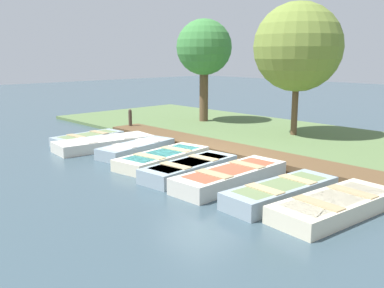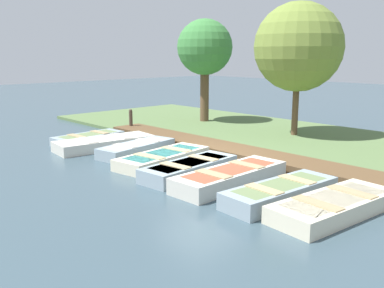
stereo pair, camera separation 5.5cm
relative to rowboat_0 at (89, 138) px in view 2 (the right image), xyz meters
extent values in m
plane|color=#384C56|center=(-0.99, 5.21, -0.17)|extent=(80.00, 80.00, 0.00)
cube|color=#567042|center=(-5.99, 5.21, -0.11)|extent=(8.00, 24.00, 0.14)
cube|color=brown|center=(-2.52, 5.21, -0.04)|extent=(1.35, 12.65, 0.27)
cube|color=#8C9EA8|center=(0.00, 0.00, -0.01)|extent=(2.83, 1.23, 0.33)
cube|color=#6B7F51|center=(0.00, 0.00, 0.14)|extent=(2.32, 0.97, 0.03)
cube|color=tan|center=(0.52, 0.04, 0.17)|extent=(0.35, 0.95, 0.03)
cube|color=tan|center=(-0.52, -0.04, 0.17)|extent=(0.35, 0.95, 0.03)
cube|color=beige|center=(0.09, 1.33, 0.01)|extent=(3.66, 1.61, 0.37)
cube|color=#6B7F51|center=(0.09, 1.33, 0.18)|extent=(3.00, 1.27, 0.03)
cube|color=beige|center=(0.76, 1.26, 0.21)|extent=(0.47, 1.18, 0.03)
cube|color=beige|center=(-0.58, 1.40, 0.21)|extent=(0.47, 1.18, 0.03)
cube|color=#8C9EA8|center=(-0.25, 2.84, 0.01)|extent=(3.07, 1.51, 0.37)
cube|color=beige|center=(-0.25, 2.84, 0.18)|extent=(2.51, 1.20, 0.03)
cube|color=beige|center=(0.30, 2.94, 0.21)|extent=(0.45, 0.96, 0.03)
cube|color=beige|center=(-0.80, 2.74, 0.21)|extent=(0.45, 0.96, 0.03)
cube|color=beige|center=(-0.05, 4.51, 0.00)|extent=(3.41, 1.65, 0.35)
cube|color=teal|center=(-0.05, 4.51, 0.16)|extent=(2.79, 1.30, 0.03)
cube|color=tan|center=(0.57, 4.60, 0.19)|extent=(0.48, 1.13, 0.03)
cube|color=tan|center=(-0.66, 4.43, 0.19)|extent=(0.48, 1.13, 0.03)
cube|color=#8C9EA8|center=(0.25, 6.06, 0.02)|extent=(3.18, 1.32, 0.40)
cube|color=#994C33|center=(0.25, 6.06, 0.21)|extent=(2.60, 1.04, 0.03)
cube|color=tan|center=(0.84, 6.11, 0.23)|extent=(0.39, 0.99, 0.03)
cube|color=tan|center=(-0.34, 6.01, 0.23)|extent=(0.39, 0.99, 0.03)
cube|color=beige|center=(0.06, 7.44, 0.03)|extent=(3.51, 1.20, 0.42)
cube|color=#994C33|center=(0.06, 7.44, 0.23)|extent=(2.88, 0.94, 0.03)
cube|color=tan|center=(0.73, 7.45, 0.26)|extent=(0.37, 1.04, 0.03)
cube|color=tan|center=(-0.60, 7.42, 0.26)|extent=(0.37, 1.04, 0.03)
cube|color=#8C9EA8|center=(0.15, 9.09, 0.03)|extent=(3.20, 1.23, 0.40)
cube|color=#6B7F51|center=(0.15, 9.09, 0.21)|extent=(2.62, 0.97, 0.03)
cube|color=tan|center=(0.75, 9.05, 0.24)|extent=(0.38, 0.96, 0.03)
cube|color=tan|center=(-0.44, 9.13, 0.24)|extent=(0.38, 0.96, 0.03)
cube|color=beige|center=(0.02, 10.39, 0.01)|extent=(3.34, 1.50, 0.37)
cube|color=beige|center=(0.02, 10.39, 0.18)|extent=(2.73, 1.19, 0.03)
cube|color=tan|center=(0.63, 10.33, 0.21)|extent=(0.43, 1.12, 0.03)
cube|color=tan|center=(-0.59, 10.45, 0.21)|extent=(0.43, 1.12, 0.03)
cylinder|color=#47382D|center=(-2.59, -0.83, 0.28)|extent=(0.15, 0.15, 0.91)
sphere|color=#47382D|center=(-2.59, -0.83, 0.76)|extent=(0.14, 0.14, 0.14)
cylinder|color=brown|center=(-6.55, -0.22, 1.31)|extent=(0.42, 0.42, 2.97)
sphere|color=#3D7F3D|center=(-6.55, -0.22, 3.53)|extent=(2.65, 2.65, 2.65)
cylinder|color=brown|center=(-6.65, 4.92, 1.17)|extent=(0.25, 0.25, 2.68)
sphere|color=olive|center=(-6.65, 4.92, 3.47)|extent=(3.51, 3.51, 3.51)
camera|label=1|loc=(8.23, 14.61, 3.21)|focal=40.00mm
camera|label=2|loc=(8.19, 14.64, 3.21)|focal=40.00mm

